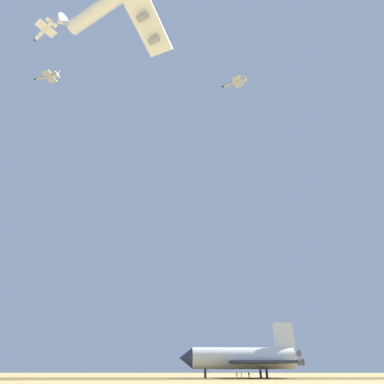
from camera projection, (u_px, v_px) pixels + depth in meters
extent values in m
plane|color=tan|center=(236.00, 378.00, 92.20)|extent=(1200.00, 1200.00, 0.00)
cube|color=brown|center=(245.00, 378.00, 93.70)|extent=(442.17, 91.92, 0.02)
cylinder|color=white|center=(243.00, 358.00, 96.41)|extent=(32.46, 9.47, 6.00)
cone|color=#2D334C|center=(186.00, 358.00, 95.40)|extent=(4.60, 6.10, 5.70)
ellipsoid|color=white|center=(202.00, 352.00, 96.51)|extent=(6.80, 4.68, 2.40)
cube|color=#2D334C|center=(256.00, 363.00, 96.03)|extent=(20.52, 25.83, 0.70)
cube|color=white|center=(284.00, 335.00, 100.53)|extent=(6.43, 1.30, 7.60)
cone|color=#595960|center=(296.00, 353.00, 98.09)|extent=(2.63, 2.45, 2.20)
cone|color=#595960|center=(296.00, 362.00, 98.26)|extent=(2.63, 2.45, 2.20)
cone|color=#595960|center=(299.00, 362.00, 95.50)|extent=(2.63, 2.45, 2.20)
cylinder|color=#2D334C|center=(205.00, 374.00, 93.62)|extent=(0.70, 0.70, 2.40)
cylinder|color=#2D334C|center=(261.00, 374.00, 97.74)|extent=(0.70, 0.70, 2.40)
cylinder|color=#2D334C|center=(267.00, 374.00, 91.53)|extent=(0.70, 0.70, 2.40)
cone|color=white|center=(60.00, 21.00, 144.63)|extent=(7.25, 7.71, 6.08)
cylinder|color=gray|center=(154.00, 40.00, 146.05)|extent=(5.82, 4.98, 3.00)
cylinder|color=gray|center=(142.00, 17.00, 138.11)|extent=(5.82, 4.98, 3.00)
cylinder|color=#999EA3|center=(235.00, 82.00, 175.21)|extent=(12.64, 6.17, 1.50)
cone|color=black|center=(222.00, 87.00, 177.85)|extent=(2.41, 2.13, 1.50)
cube|color=#999EA3|center=(238.00, 82.00, 174.58)|extent=(7.03, 9.06, 0.24)
cube|color=#999EA3|center=(244.00, 77.00, 174.25)|extent=(2.31, 1.07, 2.60)
cube|color=#999EA3|center=(244.00, 79.00, 173.37)|extent=(3.62, 5.20, 0.20)
cylinder|color=silver|center=(44.00, 30.00, 133.00)|extent=(11.62, 8.51, 1.50)
cone|color=black|center=(35.00, 40.00, 136.86)|extent=(2.50, 2.36, 1.50)
cube|color=silver|center=(46.00, 29.00, 132.13)|extent=(8.12, 9.09, 0.24)
cube|color=silver|center=(53.00, 20.00, 131.16)|extent=(2.10, 1.51, 2.60)
cube|color=silver|center=(52.00, 23.00, 130.28)|extent=(4.34, 5.10, 0.20)
cylinder|color=#999EA3|center=(47.00, 77.00, 168.30)|extent=(13.06, 3.80, 1.50)
cone|color=black|center=(35.00, 79.00, 169.75)|extent=(2.24, 1.83, 1.50)
cube|color=#999EA3|center=(50.00, 77.00, 167.91)|extent=(5.76, 8.66, 0.24)
cube|color=#999EA3|center=(57.00, 73.00, 168.23)|extent=(2.40, 0.63, 2.60)
cube|color=#999EA3|center=(56.00, 75.00, 167.35)|extent=(2.83, 5.08, 0.20)
cylinder|color=#194799|center=(249.00, 376.00, 105.67)|extent=(0.17, 0.17, 0.85)
cylinder|color=#194799|center=(249.00, 376.00, 105.81)|extent=(0.17, 0.17, 0.85)
cube|color=#194799|center=(249.00, 374.00, 106.11)|extent=(0.45, 0.46, 0.62)
sphere|color=tan|center=(249.00, 372.00, 106.34)|extent=(0.23, 0.23, 0.23)
cylinder|color=#194799|center=(249.00, 374.00, 105.95)|extent=(0.11, 0.11, 0.56)
cylinder|color=#194799|center=(248.00, 374.00, 106.30)|extent=(0.11, 0.11, 0.56)
cylinder|color=orange|center=(242.00, 376.00, 106.30)|extent=(0.17, 0.17, 0.85)
cylinder|color=orange|center=(242.00, 376.00, 106.48)|extent=(0.17, 0.17, 0.85)
cube|color=orange|center=(241.00, 374.00, 106.76)|extent=(0.36, 0.46, 0.62)
sphere|color=tan|center=(241.00, 372.00, 106.99)|extent=(0.23, 0.23, 0.23)
cylinder|color=orange|center=(241.00, 374.00, 106.56)|extent=(0.11, 0.11, 0.56)
cylinder|color=orange|center=(242.00, 374.00, 107.00)|extent=(0.11, 0.11, 0.56)
cylinder|color=yellow|center=(237.00, 376.00, 107.14)|extent=(0.17, 0.17, 0.85)
cylinder|color=yellow|center=(237.00, 376.00, 107.05)|extent=(0.17, 0.17, 0.85)
cube|color=yellow|center=(237.00, 374.00, 107.46)|extent=(0.47, 0.41, 0.62)
sphere|color=tan|center=(237.00, 372.00, 107.69)|extent=(0.23, 0.23, 0.23)
cylinder|color=yellow|center=(237.00, 374.00, 107.59)|extent=(0.11, 0.11, 0.56)
cylinder|color=yellow|center=(236.00, 374.00, 107.37)|extent=(0.11, 0.11, 0.56)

